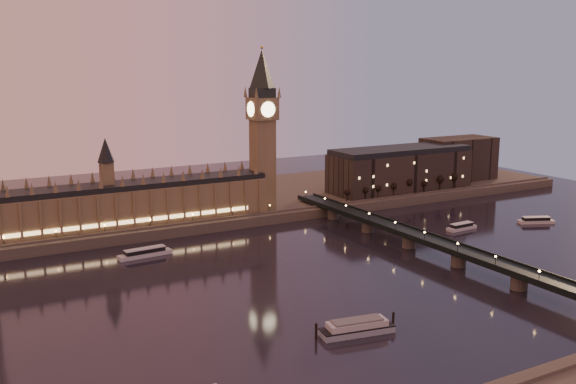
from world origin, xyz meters
The scene contains 18 objects.
ground centered at (0.00, 0.00, 0.00)m, with size 700.00×700.00×0.00m, color black.
far_embankment centered at (30.00, 165.00, 3.00)m, with size 560.00×130.00×6.00m, color #423D35.
palace_of_westminster centered at (-40.12, 120.99, 21.71)m, with size 180.00×26.62×52.00m.
big_ben centered at (53.99, 120.99, 63.95)m, with size 17.68×17.68×104.00m.
westminster_bridge centered at (91.61, 0.00, 5.52)m, with size 13.20×260.00×15.30m.
city_block centered at (194.94, 130.93, 22.24)m, with size 155.00×45.00×34.00m.
bare_tree_0 centered at (113.25, 109.00, 13.76)m, with size 5.13×5.13×10.44m.
bare_tree_1 centered at (126.84, 109.00, 13.76)m, with size 5.13×5.13×10.44m.
bare_tree_2 centered at (140.43, 109.00, 13.76)m, with size 5.13×5.13×10.44m.
bare_tree_3 centered at (154.03, 109.00, 13.76)m, with size 5.13×5.13×10.44m.
bare_tree_4 centered at (167.62, 109.00, 13.76)m, with size 5.13×5.13×10.44m.
bare_tree_5 centered at (181.21, 109.00, 13.76)m, with size 5.13×5.13×10.44m.
bare_tree_6 centered at (194.81, 109.00, 13.76)m, with size 5.13×5.13×10.44m.
bare_tree_7 centered at (208.40, 109.00, 13.76)m, with size 5.13×5.13×10.44m.
cruise_boat_a centered at (-39.69, 73.31, 2.00)m, with size 28.69×8.21×4.53m.
cruise_boat_b centered at (197.61, 22.31, 1.83)m, with size 22.84×14.24×4.15m.
cruise_boat_c centered at (144.85, 33.31, 1.83)m, with size 21.09×6.91×4.16m.
moored_barge centered at (0.63, -61.16, 2.54)m, with size 32.44×12.55×6.03m.
Camera 1 is at (-131.54, -244.86, 99.65)m, focal length 40.00 mm.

